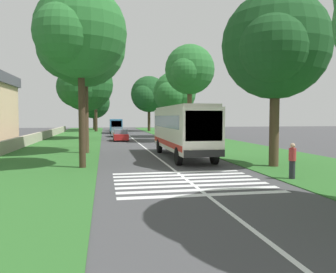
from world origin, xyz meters
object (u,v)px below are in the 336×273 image
object	(u,v)px
roadside_tree_left_2	(95,91)
utility_pole	(84,99)
trailing_car_0	(121,135)
roadside_tree_right_2	(188,71)
coach_bus	(182,128)
trailing_minibus_0	(116,125)
roadside_tree_right_3	(148,95)
roadside_tree_right_4	(273,48)
roadside_tree_left_3	(93,104)
roadside_tree_left_4	(81,48)
roadside_tree_right_0	(173,94)
trailing_car_1	(117,132)
pedestrian	(292,160)
roadside_tree_left_1	(79,35)
roadside_tree_left_0	(84,86)

from	to	relation	value
roadside_tree_left_2	utility_pole	world-z (taller)	roadside_tree_left_2
trailing_car_0	roadside_tree_right_2	xyz separation A→B (m)	(-3.13, -7.82, 7.65)
coach_bus	roadside_tree_left_2	size ratio (longest dim) A/B	1.01
trailing_minibus_0	roadside_tree_right_3	xyz separation A→B (m)	(7.32, -6.77, 5.80)
roadside_tree_right_4	utility_pole	bearing A→B (deg)	39.79
roadside_tree_left_3	roadside_tree_left_4	xyz separation A→B (m)	(-50.67, -0.73, 2.50)
roadside_tree_right_0	trailing_car_1	bearing A→B (deg)	73.54
trailing_car_0	trailing_minibus_0	xyz separation A→B (m)	(19.72, -0.08, 0.88)
coach_bus	utility_pole	world-z (taller)	utility_pole
roadside_tree_left_3	pedestrian	xyz separation A→B (m)	(-64.34, -11.20, -5.02)
trailing_minibus_0	utility_pole	xyz separation A→B (m)	(-29.80, 3.84, 3.02)
roadside_tree_right_4	roadside_tree_left_4	bearing A→B (deg)	50.02
roadside_tree_left_1	roadside_tree_right_3	size ratio (longest dim) A/B	0.92
roadside_tree_right_0	utility_pole	world-z (taller)	roadside_tree_right_0
trailing_car_0	utility_pole	distance (m)	11.44
trailing_car_1	roadside_tree_right_4	size ratio (longest dim) A/B	0.42
roadside_tree_right_2	utility_pole	xyz separation A→B (m)	(-6.94, 11.58, -3.75)
coach_bus	roadside_tree_right_3	distance (m)	45.81
roadside_tree_right_0	pedestrian	bearing A→B (deg)	177.89
roadside_tree_left_3	roadside_tree_right_3	xyz separation A→B (m)	(-9.35, -11.31, 1.42)
roadside_tree_left_0	roadside_tree_right_0	distance (m)	12.83
roadside_tree_left_0	roadside_tree_left_1	bearing A→B (deg)	-177.42
roadside_tree_left_1	roadside_tree_right_2	xyz separation A→B (m)	(19.18, -11.18, 0.72)
pedestrian	roadside_tree_right_2	bearing A→B (deg)	-2.49
coach_bus	trailing_car_0	distance (m)	18.77
coach_bus	roadside_tree_left_4	size ratio (longest dim) A/B	0.94
roadside_tree_left_0	roadside_tree_left_3	distance (m)	32.11
roadside_tree_right_4	pedestrian	distance (m)	7.36
roadside_tree_left_1	roadside_tree_left_3	size ratio (longest dim) A/B	1.07
roadside_tree_left_1	roadside_tree_left_2	size ratio (longest dim) A/B	0.93
roadside_tree_right_4	utility_pole	distance (m)	18.15
coach_bus	trailing_car_0	xyz separation A→B (m)	(18.36, 3.62, -1.48)
trailing_car_0	roadside_tree_left_1	xyz separation A→B (m)	(-22.32, 3.36, 6.93)
trailing_car_0	roadside_tree_right_2	distance (m)	11.38
roadside_tree_left_4	pedestrian	world-z (taller)	roadside_tree_left_4
roadside_tree_left_1	roadside_tree_right_4	xyz separation A→B (m)	(-1.59, -11.11, -0.62)
roadside_tree_right_3	roadside_tree_right_0	bearing A→B (deg)	-176.71
roadside_tree_left_0	trailing_minibus_0	bearing A→B (deg)	-16.73
trailing_car_1	roadside_tree_left_0	bearing A→B (deg)	137.24
roadside_tree_left_0	roadside_tree_right_3	bearing A→B (deg)	-26.64
roadside_tree_left_4	roadside_tree_right_3	world-z (taller)	roadside_tree_left_4
coach_bus	roadside_tree_left_2	world-z (taller)	roadside_tree_left_2
coach_bus	roadside_tree_left_0	xyz separation A→B (m)	(22.66, 8.17, 4.93)
roadside_tree_left_1	roadside_tree_left_3	world-z (taller)	roadside_tree_left_1
coach_bus	pedestrian	size ratio (longest dim) A/B	6.60
roadside_tree_left_2	roadside_tree_left_3	distance (m)	9.58
trailing_minibus_0	roadside_tree_right_0	distance (m)	15.97
roadside_tree_right_2	roadside_tree_right_4	world-z (taller)	roadside_tree_right_2
roadside_tree_right_0	roadside_tree_right_3	world-z (taller)	roadside_tree_right_3
trailing_car_0	trailing_minibus_0	size ratio (longest dim) A/B	0.72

